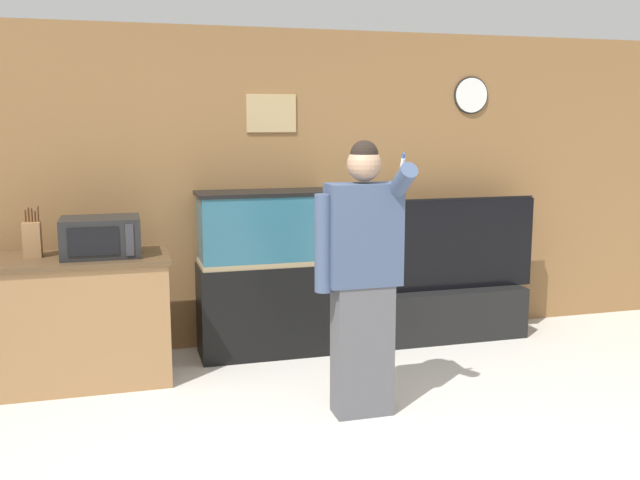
{
  "coord_description": "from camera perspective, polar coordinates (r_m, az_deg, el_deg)",
  "views": [
    {
      "loc": [
        -1.27,
        -3.36,
        1.86
      ],
      "look_at": [
        0.05,
        1.29,
        1.05
      ],
      "focal_mm": 40.0,
      "sensor_mm": 36.0,
      "label": 1
    }
  ],
  "objects": [
    {
      "name": "aquarium_on_stand",
      "position": [
        5.71,
        -4.29,
        -2.68
      ],
      "size": [
        1.09,
        0.45,
        1.32
      ],
      "color": "black",
      "rests_on": "ground_plane"
    },
    {
      "name": "tv_on_stand",
      "position": [
        6.28,
        10.66,
        -4.52
      ],
      "size": [
        1.48,
        0.4,
        1.22
      ],
      "color": "black",
      "rests_on": "ground_plane"
    },
    {
      "name": "person_standing",
      "position": [
        4.46,
        3.36,
        -2.83
      ],
      "size": [
        0.55,
        0.41,
        1.75
      ],
      "color": "#515156",
      "rests_on": "ground_plane"
    },
    {
      "name": "wall_back_paneled",
      "position": [
        5.96,
        -3.41,
        4.11
      ],
      "size": [
        10.0,
        0.08,
        2.6
      ],
      "color": "olive",
      "rests_on": "ground_plane"
    },
    {
      "name": "ground_plane",
      "position": [
        4.05,
        4.55,
        -17.88
      ],
      "size": [
        18.0,
        18.0,
        0.0
      ],
      "primitive_type": "plane",
      "color": "beige"
    },
    {
      "name": "microwave",
      "position": [
        5.23,
        -17.14,
        0.25
      ],
      "size": [
        0.54,
        0.4,
        0.28
      ],
      "color": "black",
      "rests_on": "counter_island"
    },
    {
      "name": "knife_block",
      "position": [
        5.36,
        -22.03,
        0.15
      ],
      "size": [
        0.12,
        0.12,
        0.35
      ],
      "color": "olive",
      "rests_on": "counter_island"
    },
    {
      "name": "counter_island",
      "position": [
        5.4,
        -19.17,
        -6.06
      ],
      "size": [
        1.37,
        0.67,
        0.92
      ],
      "color": "olive",
      "rests_on": "ground_plane"
    }
  ]
}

